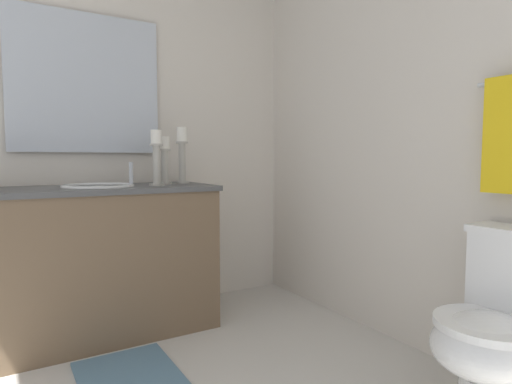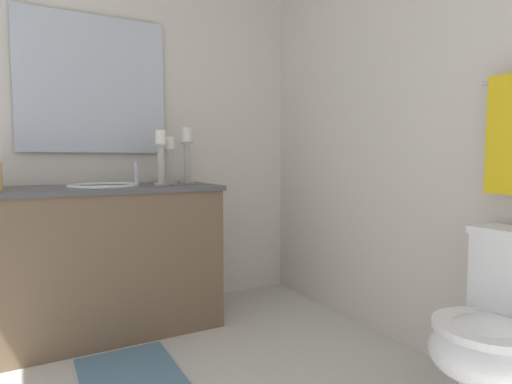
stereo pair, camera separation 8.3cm
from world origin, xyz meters
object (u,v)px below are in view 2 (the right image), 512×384
object	(u,v)px
candle_holder_tall	(187,153)
vanity_cabinet	(105,259)
towel_near_vanity	(511,134)
toilet	(498,334)
sink_basin	(104,193)
bath_mat	(131,377)
mirror	(93,84)
candle_holder_mid	(161,156)
candle_holder_short	(169,159)

from	to	relation	value
candle_holder_tall	vanity_cabinet	bearing A→B (deg)	-83.53
vanity_cabinet	towel_near_vanity	bearing A→B (deg)	41.05
vanity_cabinet	toilet	xyz separation A→B (m)	(1.66, 1.15, -0.07)
sink_basin	towel_near_vanity	size ratio (longest dim) A/B	0.81
sink_basin	bath_mat	xyz separation A→B (m)	(0.62, -0.00, -0.82)
mirror	bath_mat	bearing A→B (deg)	-0.00
toilet	towel_near_vanity	bearing A→B (deg)	117.45
mirror	toilet	bearing A→B (deg)	30.64
towel_near_vanity	bath_mat	xyz separation A→B (m)	(-0.93, -1.35, -1.12)
sink_basin	candle_holder_mid	xyz separation A→B (m)	(0.06, 0.33, 0.21)
vanity_cabinet	candle_holder_mid	bearing A→B (deg)	78.98
candle_holder_tall	towel_near_vanity	xyz separation A→B (m)	(1.62, 0.82, 0.06)
candle_holder_short	towel_near_vanity	distance (m)	1.83
sink_basin	bath_mat	bearing A→B (deg)	-0.09
candle_holder_tall	candle_holder_short	bearing A→B (deg)	-68.85
bath_mat	candle_holder_mid	bearing A→B (deg)	149.85
candle_holder_mid	toilet	size ratio (longest dim) A/B	0.44
toilet	bath_mat	bearing A→B (deg)	-132.02
candle_holder_tall	sink_basin	bearing A→B (deg)	-83.52
candle_holder_short	toilet	xyz separation A→B (m)	(1.67, 0.75, -0.66)
vanity_cabinet	candle_holder_tall	distance (m)	0.83
vanity_cabinet	mirror	bearing A→B (deg)	179.99
vanity_cabinet	towel_near_vanity	distance (m)	2.18
candle_holder_short	towel_near_vanity	bearing A→B (deg)	31.39
vanity_cabinet	mirror	xyz separation A→B (m)	(-0.28, 0.00, 1.06)
bath_mat	candle_holder_short	bearing A→B (deg)	147.70
sink_basin	towel_near_vanity	world-z (taller)	towel_near_vanity
sink_basin	mirror	xyz separation A→B (m)	(-0.28, -0.00, 0.67)
candle_holder_tall	towel_near_vanity	size ratio (longest dim) A/B	0.73
candle_holder_short	candle_holder_mid	world-z (taller)	candle_holder_mid
candle_holder_short	candle_holder_mid	distance (m)	0.10
candle_holder_short	toilet	distance (m)	1.95
vanity_cabinet	candle_holder_short	size ratio (longest dim) A/B	4.42
candle_holder_tall	towel_near_vanity	bearing A→B (deg)	26.83
towel_near_vanity	candle_holder_short	bearing A→B (deg)	-148.61
towel_near_vanity	toilet	bearing A→B (deg)	-62.55
bath_mat	towel_near_vanity	bearing A→B (deg)	55.52
mirror	towel_near_vanity	distance (m)	2.31
bath_mat	mirror	bearing A→B (deg)	180.00
mirror	toilet	distance (m)	2.52
sink_basin	toilet	xyz separation A→B (m)	(1.66, 1.15, -0.47)
vanity_cabinet	sink_basin	bearing A→B (deg)	90.00
mirror	candle_holder_short	size ratio (longest dim) A/B	3.00
candle_holder_short	towel_near_vanity	xyz separation A→B (m)	(1.56, 0.95, 0.10)
sink_basin	mirror	world-z (taller)	mirror
sink_basin	candle_holder_mid	distance (m)	0.39
vanity_cabinet	candle_holder_tall	size ratio (longest dim) A/B	3.62
vanity_cabinet	mirror	distance (m)	1.10
candle_holder_mid	bath_mat	xyz separation A→B (m)	(0.56, -0.33, -1.04)
candle_holder_mid	mirror	bearing A→B (deg)	-136.49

